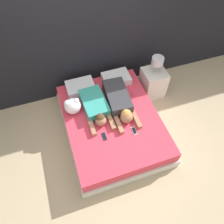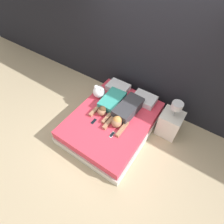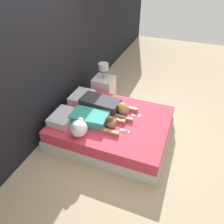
# 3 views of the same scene
# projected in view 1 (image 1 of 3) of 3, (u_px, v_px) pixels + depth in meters

# --- Properties ---
(ground_plane) EXTENTS (12.00, 12.00, 0.00)m
(ground_plane) POSITION_uv_depth(u_px,v_px,m) (112.00, 130.00, 4.02)
(ground_plane) COLOR tan
(wall_back) EXTENTS (12.00, 0.06, 2.60)m
(wall_back) POSITION_uv_depth(u_px,v_px,m) (89.00, 32.00, 3.63)
(wall_back) COLOR black
(wall_back) RESTS_ON ground_plane
(bed) EXTENTS (1.61, 2.04, 0.41)m
(bed) POSITION_uv_depth(u_px,v_px,m) (112.00, 124.00, 3.86)
(bed) COLOR beige
(bed) RESTS_ON ground_plane
(pillow_head_left) EXTENTS (0.51, 0.37, 0.14)m
(pillow_head_left) POSITION_uv_depth(u_px,v_px,m) (80.00, 87.00, 4.00)
(pillow_head_left) COLOR silver
(pillow_head_left) RESTS_ON bed
(pillow_head_right) EXTENTS (0.51, 0.37, 0.14)m
(pillow_head_right) POSITION_uv_depth(u_px,v_px,m) (116.00, 79.00, 4.14)
(pillow_head_right) COLOR silver
(pillow_head_right) RESTS_ON bed
(person_left) EXTENTS (0.42, 0.92, 0.21)m
(person_left) POSITION_uv_depth(u_px,v_px,m) (96.00, 107.00, 3.71)
(person_left) COLOR teal
(person_left) RESTS_ON bed
(person_right) EXTENTS (0.41, 1.05, 0.24)m
(person_right) POSITION_uv_depth(u_px,v_px,m) (119.00, 102.00, 3.76)
(person_right) COLOR #333338
(person_right) RESTS_ON bed
(cell_phone_left) EXTENTS (0.06, 0.15, 0.01)m
(cell_phone_left) POSITION_uv_depth(u_px,v_px,m) (104.00, 136.00, 3.47)
(cell_phone_left) COLOR #2D2D33
(cell_phone_left) RESTS_ON bed
(cell_phone_right) EXTENTS (0.06, 0.15, 0.01)m
(cell_phone_right) POSITION_uv_depth(u_px,v_px,m) (134.00, 131.00, 3.53)
(cell_phone_right) COLOR silver
(cell_phone_right) RESTS_ON bed
(plush_toy) EXTENTS (0.28, 0.28, 0.29)m
(plush_toy) POSITION_uv_depth(u_px,v_px,m) (72.00, 106.00, 3.65)
(plush_toy) COLOR white
(plush_toy) RESTS_ON bed
(nightstand) EXTENTS (0.43, 0.43, 0.92)m
(nightstand) POSITION_uv_depth(u_px,v_px,m) (153.00, 82.00, 4.30)
(nightstand) COLOR beige
(nightstand) RESTS_ON ground_plane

